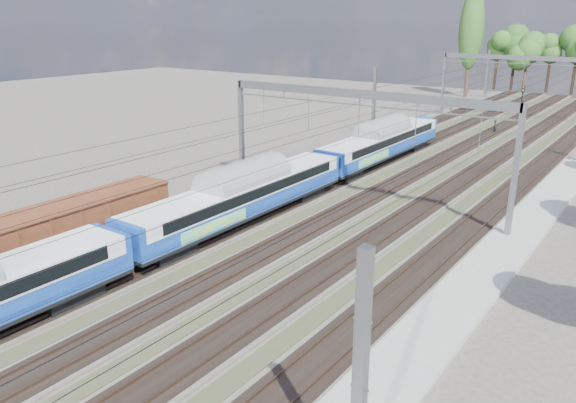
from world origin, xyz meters
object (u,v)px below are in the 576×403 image
Objects in this scene: emu_train at (240,191)px; worker at (495,127)px; freight_boxcar at (70,227)px; signal_near at (521,105)px.

worker is (4.78, 44.40, -1.79)m from emu_train.
freight_boxcar is at bearing 165.66° from worker.
emu_train is 10.22× the size of signal_near.
worker is 4.68m from signal_near.
signal_near is (7.91, 42.95, 1.37)m from emu_train.
emu_train is 37.94× the size of worker.
freight_boxcar is at bearing -113.44° from emu_train.
emu_train reaches higher than worker.
emu_train is at bearing 169.13° from worker.
signal_near is at bearing -119.47° from worker.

